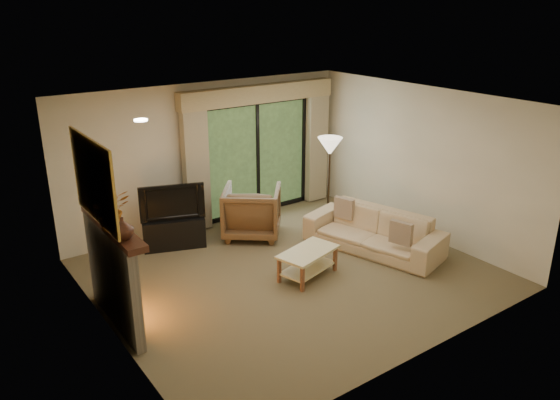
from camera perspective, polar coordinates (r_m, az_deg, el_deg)
floor at (r=8.38m, az=1.20°, el=-7.66°), size 5.50×5.50×0.00m
ceiling at (r=7.53m, az=1.35°, el=10.13°), size 5.50×5.50×0.00m
wall_back at (r=9.88m, az=-7.44°, el=4.67°), size 5.00×0.00×5.00m
wall_front at (r=6.19m, az=15.28°, el=-5.54°), size 5.00×0.00×5.00m
wall_left at (r=6.70m, az=-18.00°, el=-3.81°), size 0.00×5.00×5.00m
wall_right at (r=9.68m, az=14.47°, el=3.87°), size 0.00×5.00×5.00m
fireplace at (r=7.17m, az=-17.07°, el=-7.56°), size 0.24×1.70×1.37m
mirror at (r=6.67m, az=-18.85°, el=1.95°), size 0.07×1.45×1.02m
sliding_door at (r=10.38m, az=-2.39°, el=4.44°), size 2.26×0.10×2.16m
curtain_left at (r=9.62m, az=-8.79°, el=3.55°), size 0.45×0.18×2.35m
curtain_right at (r=11.04m, az=3.82°, el=5.90°), size 0.45×0.18×2.35m
cornice at (r=10.05m, az=-2.21°, el=11.04°), size 3.20×0.24×0.32m
media_console at (r=9.34m, az=-11.04°, el=-3.28°), size 1.11×0.77×0.51m
tv at (r=9.14m, az=-11.27°, el=-0.06°), size 1.04×0.48×0.61m
armchair at (r=9.52m, az=-2.96°, el=-1.20°), size 1.36×1.37×0.90m
sofa at (r=9.13m, az=9.75°, el=-3.23°), size 1.48×2.42×0.66m
pillow_near at (r=8.59m, az=12.53°, el=-3.38°), size 0.19×0.37×0.36m
pillow_far at (r=9.43m, az=6.72°, el=-0.85°), size 0.19×0.38×0.36m
coffee_table at (r=8.21m, az=2.92°, el=-6.65°), size 1.05×0.75×0.42m
floor_lamp at (r=9.90m, az=5.12°, el=1.89°), size 0.45×0.45×1.64m
vase at (r=6.39m, az=-16.13°, el=-2.85°), size 0.29×0.29×0.26m
branches at (r=6.66m, az=-17.28°, el=-0.95°), size 0.45×0.40×0.49m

